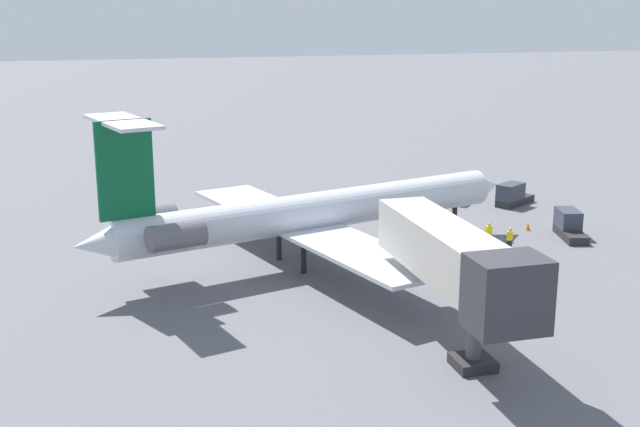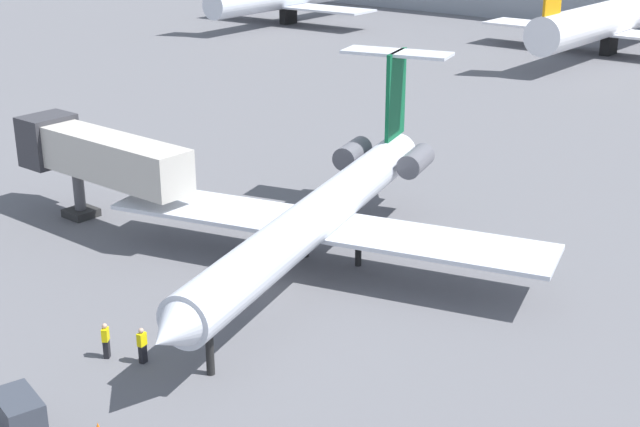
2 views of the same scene
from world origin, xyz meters
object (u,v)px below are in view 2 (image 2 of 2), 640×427
at_px(parked_airliner_west_mid, 611,19).
at_px(ground_crew_marshaller, 142,345).
at_px(regional_jet, 326,208).
at_px(ground_crew_loader, 106,340).
at_px(baggage_tug_trailing, 17,417).
at_px(jet_bridge, 93,154).

bearing_deg(parked_airliner_west_mid, ground_crew_marshaller, -79.87).
bearing_deg(regional_jet, parked_airliner_west_mid, 101.51).
distance_m(ground_crew_marshaller, ground_crew_loader, 1.75).
distance_m(ground_crew_marshaller, baggage_tug_trailing, 6.72).
xyz_separation_m(regional_jet, ground_crew_marshaller, (0.54, -13.28, -2.61)).
distance_m(regional_jet, ground_crew_loader, 14.32).
relative_size(jet_bridge, baggage_tug_trailing, 3.20).
relative_size(jet_bridge, ground_crew_marshaller, 7.98).
xyz_separation_m(jet_bridge, ground_crew_loader, (14.20, -10.16, -3.61)).
height_order(regional_jet, baggage_tug_trailing, regional_jet).
xyz_separation_m(regional_jet, ground_crew_loader, (-1.04, -14.04, -2.61)).
relative_size(baggage_tug_trailing, parked_airliner_west_mid, 0.11).
bearing_deg(ground_crew_marshaller, parked_airliner_west_mid, 100.13).
bearing_deg(baggage_tug_trailing, jet_bridge, 135.82).
height_order(regional_jet, jet_bridge, regional_jet).
bearing_deg(ground_crew_loader, baggage_tug_trailing, -68.40).
height_order(jet_bridge, parked_airliner_west_mid, parked_airliner_west_mid).
xyz_separation_m(ground_crew_marshaller, ground_crew_loader, (-1.58, -0.76, 0.00)).
height_order(ground_crew_marshaller, baggage_tug_trailing, baggage_tug_trailing).
distance_m(ground_crew_marshaller, parked_airliner_west_mid, 88.58).
distance_m(ground_crew_loader, parked_airliner_west_mid, 89.06).
distance_m(jet_bridge, ground_crew_loader, 17.83).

